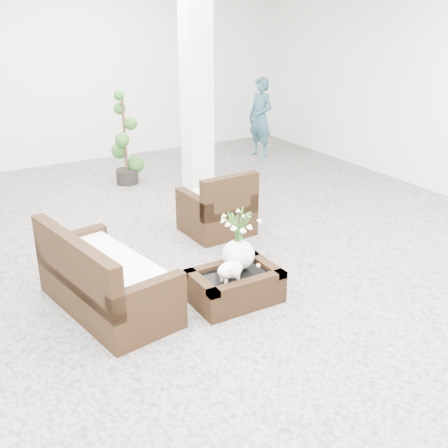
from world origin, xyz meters
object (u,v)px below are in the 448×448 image
loveseat (107,270)px  topiary (125,139)px  coffee_table (235,287)px  armchair (216,202)px

loveseat → topiary: (1.67, 3.83, 0.35)m
coffee_table → loveseat: (-1.18, 0.53, 0.28)m
loveseat → topiary: bearing=-33.4°
armchair → loveseat: armchair is taller
armchair → topiary: topiary is taller
loveseat → topiary: topiary is taller
armchair → loveseat: bearing=29.4°
loveseat → coffee_table: bearing=-123.9°
armchair → loveseat: (-1.93, -1.18, -0.00)m
armchair → topiary: bearing=-86.4°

